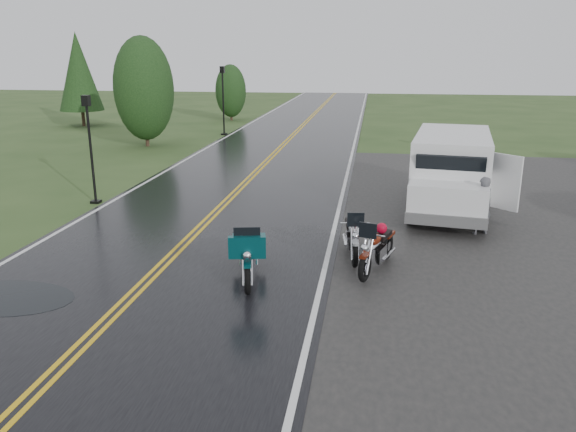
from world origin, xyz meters
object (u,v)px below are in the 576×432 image
object	(u,v)px
person_at_van	(482,207)
lamp_post_far_left	(223,101)
motorcycle_red	(365,256)
lamp_post_near_left	(91,150)
motorcycle_teal	(247,265)
van_white	(414,184)
motorcycle_silver	(355,244)

from	to	relation	value
person_at_van	lamp_post_far_left	bearing A→B (deg)	-76.76
motorcycle_red	lamp_post_near_left	world-z (taller)	lamp_post_near_left
motorcycle_teal	motorcycle_red	bearing A→B (deg)	11.82
van_white	motorcycle_silver	bearing A→B (deg)	-103.80
motorcycle_silver	lamp_post_far_left	xyz separation A→B (m)	(-8.70, 21.11, 1.42)
motorcycle_silver	person_at_van	xyz separation A→B (m)	(3.32, 3.11, 0.17)
motorcycle_red	lamp_post_near_left	xyz separation A→B (m)	(-9.04, 5.58, 1.15)
van_white	lamp_post_near_left	bearing A→B (deg)	-177.04
lamp_post_far_left	motorcycle_red	bearing A→B (deg)	-67.83
lamp_post_near_left	motorcycle_teal	bearing A→B (deg)	-44.63
motorcycle_red	lamp_post_near_left	distance (m)	10.68
motorcycle_red	motorcycle_teal	size ratio (longest dim) A/B	0.91
lamp_post_near_left	van_white	bearing A→B (deg)	-5.36
motorcycle_red	motorcycle_silver	distance (m)	0.87
motorcycle_teal	lamp_post_near_left	bearing A→B (deg)	124.00
motorcycle_teal	lamp_post_far_left	xyz separation A→B (m)	(-6.58, 22.95, 1.35)
van_white	lamp_post_far_left	xyz separation A→B (m)	(-10.23, 17.33, 0.83)
van_white	lamp_post_near_left	distance (m)	10.39
motorcycle_teal	lamp_post_far_left	bearing A→B (deg)	94.62
lamp_post_far_left	motorcycle_teal	bearing A→B (deg)	-74.01
motorcycle_silver	lamp_post_near_left	distance (m)	10.06
motorcycle_red	lamp_post_far_left	size ratio (longest dim) A/B	0.53
motorcycle_red	lamp_post_far_left	bearing A→B (deg)	130.43
motorcycle_red	lamp_post_far_left	xyz separation A→B (m)	(-8.94, 21.94, 1.41)
motorcycle_teal	person_at_van	size ratio (longest dim) A/B	1.48
motorcycle_teal	lamp_post_near_left	world-z (taller)	lamp_post_near_left
lamp_post_far_left	person_at_van	bearing A→B (deg)	-56.28
motorcycle_red	motorcycle_silver	size ratio (longest dim) A/B	1.02
van_white	motorcycle_teal	bearing A→B (deg)	-114.71
person_at_van	lamp_post_far_left	size ratio (longest dim) A/B	0.39
motorcycle_red	motorcycle_silver	xyz separation A→B (m)	(-0.24, 0.83, -0.01)
person_at_van	lamp_post_near_left	size ratio (longest dim) A/B	0.45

